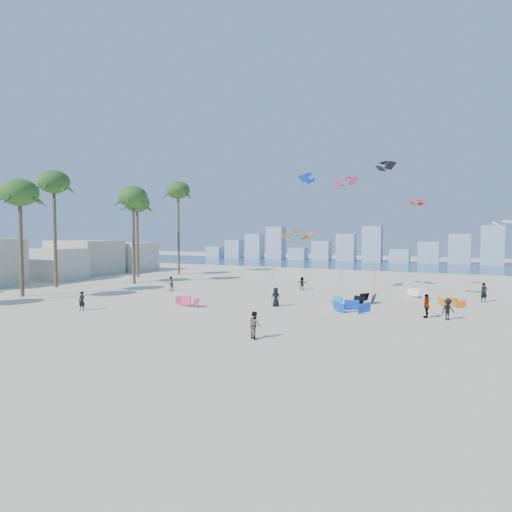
% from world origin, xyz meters
% --- Properties ---
extents(ground, '(220.00, 220.00, 0.00)m').
position_xyz_m(ground, '(0.00, 0.00, 0.00)').
color(ground, beige).
rests_on(ground, ground).
extents(ocean, '(220.00, 220.00, 0.00)m').
position_xyz_m(ocean, '(0.00, 72.00, 0.01)').
color(ocean, navy).
rests_on(ocean, ground).
extents(kitesurfer_near, '(0.69, 0.54, 1.66)m').
position_xyz_m(kitesurfer_near, '(-8.75, 5.82, 0.83)').
color(kitesurfer_near, black).
rests_on(kitesurfer_near, ground).
extents(kitesurfer_mid, '(1.07, 1.02, 1.74)m').
position_xyz_m(kitesurfer_mid, '(8.98, 3.48, 0.87)').
color(kitesurfer_mid, gray).
rests_on(kitesurfer_mid, ground).
extents(kitesurfers_far, '(33.07, 12.83, 1.91)m').
position_xyz_m(kitesurfers_far, '(9.89, 19.30, 0.86)').
color(kitesurfers_far, black).
rests_on(kitesurfers_far, ground).
extents(grounded_kites, '(24.66, 16.66, 0.97)m').
position_xyz_m(grounded_kites, '(11.34, 18.15, 0.44)').
color(grounded_kites, '#D32F5D').
rests_on(grounded_kites, ground).
extents(flying_kites, '(31.09, 27.87, 13.66)m').
position_xyz_m(flying_kites, '(15.63, 22.75, 10.20)').
color(flying_kites, orange).
rests_on(flying_kites, ground).
extents(palm_row, '(10.02, 44.80, 15.19)m').
position_xyz_m(palm_row, '(-22.22, 16.17, 11.62)').
color(palm_row, brown).
rests_on(palm_row, ground).
extents(beachfront_buildings, '(11.50, 43.00, 6.00)m').
position_xyz_m(beachfront_buildings, '(-33.69, 20.82, 2.67)').
color(beachfront_buildings, beige).
rests_on(beachfront_buildings, ground).
extents(distant_skyline, '(85.00, 3.00, 8.40)m').
position_xyz_m(distant_skyline, '(-1.19, 82.00, 3.09)').
color(distant_skyline, '#9EADBF').
rests_on(distant_skyline, ground).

